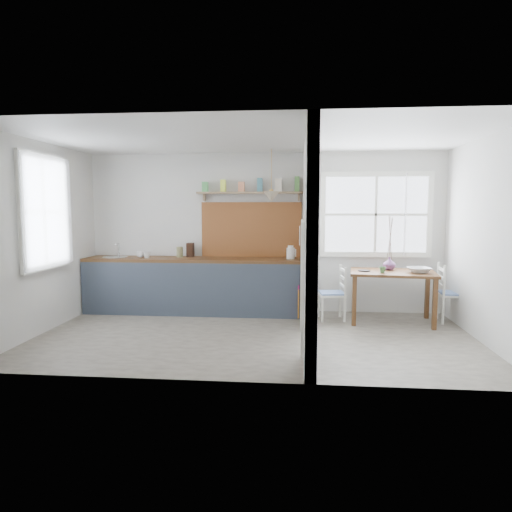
# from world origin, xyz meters

# --- Properties ---
(floor) EXTENTS (5.80, 3.20, 0.01)m
(floor) POSITION_xyz_m (0.00, 0.00, 0.00)
(floor) COLOR gray
(floor) RESTS_ON ground
(ceiling) EXTENTS (5.80, 3.20, 0.01)m
(ceiling) POSITION_xyz_m (0.00, 0.00, 2.60)
(ceiling) COLOR silver
(ceiling) RESTS_ON walls
(walls) EXTENTS (5.81, 3.21, 2.60)m
(walls) POSITION_xyz_m (0.00, 0.00, 1.30)
(walls) COLOR silver
(walls) RESTS_ON floor
(partition) EXTENTS (0.12, 3.20, 2.60)m
(partition) POSITION_xyz_m (0.70, 0.06, 1.45)
(partition) COLOR silver
(partition) RESTS_ON floor
(kitchen_window) EXTENTS (0.10, 1.16, 1.50)m
(kitchen_window) POSITION_xyz_m (-2.87, 0.00, 1.65)
(kitchen_window) COLOR white
(kitchen_window) RESTS_ON walls
(nook_window) EXTENTS (1.76, 0.10, 1.30)m
(nook_window) POSITION_xyz_m (1.80, 1.56, 1.60)
(nook_window) COLOR white
(nook_window) RESTS_ON walls
(counter) EXTENTS (3.50, 0.60, 0.90)m
(counter) POSITION_xyz_m (-1.13, 1.33, 0.46)
(counter) COLOR brown
(counter) RESTS_ON floor
(sink) EXTENTS (0.40, 0.40, 0.02)m
(sink) POSITION_xyz_m (-2.43, 1.30, 0.89)
(sink) COLOR silver
(sink) RESTS_ON counter
(backsplash) EXTENTS (1.65, 0.03, 0.90)m
(backsplash) POSITION_xyz_m (-0.20, 1.58, 1.35)
(backsplash) COLOR brown
(backsplash) RESTS_ON walls
(shelf) EXTENTS (1.75, 0.20, 0.21)m
(shelf) POSITION_xyz_m (-0.20, 1.49, 2.00)
(shelf) COLOR #A0825D
(shelf) RESTS_ON walls
(pendant_lamp) EXTENTS (0.26, 0.26, 0.16)m
(pendant_lamp) POSITION_xyz_m (0.15, 1.15, 1.88)
(pendant_lamp) COLOR beige
(pendant_lamp) RESTS_ON ceiling
(utensil_rail) EXTENTS (0.02, 0.50, 0.02)m
(utensil_rail) POSITION_xyz_m (0.61, 0.90, 1.45)
(utensil_rail) COLOR silver
(utensil_rail) RESTS_ON partition
(dining_table) EXTENTS (1.31, 0.96, 0.76)m
(dining_table) POSITION_xyz_m (1.97, 0.98, 0.38)
(dining_table) COLOR brown
(dining_table) RESTS_ON floor
(chair_left) EXTENTS (0.42, 0.42, 0.82)m
(chair_left) POSITION_xyz_m (1.09, 1.04, 0.41)
(chair_left) COLOR silver
(chair_left) RESTS_ON floor
(chair_right) EXTENTS (0.43, 0.43, 0.88)m
(chair_right) POSITION_xyz_m (2.89, 1.05, 0.44)
(chair_right) COLOR silver
(chair_right) RESTS_ON floor
(kettle) EXTENTS (0.21, 0.18, 0.21)m
(kettle) POSITION_xyz_m (0.45, 1.31, 1.01)
(kettle) COLOR white
(kettle) RESTS_ON counter
(mug_a) EXTENTS (0.13, 0.13, 0.11)m
(mug_a) POSITION_xyz_m (-1.86, 1.20, 0.95)
(mug_a) COLOR silver
(mug_a) RESTS_ON counter
(mug_b) EXTENTS (0.16, 0.16, 0.10)m
(mug_b) POSITION_xyz_m (-2.00, 1.32, 0.95)
(mug_b) COLOR white
(mug_b) RESTS_ON counter
(knife_block) EXTENTS (0.11, 0.15, 0.23)m
(knife_block) POSITION_xyz_m (-1.21, 1.47, 1.02)
(knife_block) COLOR #3F2116
(knife_block) RESTS_ON counter
(jar) EXTENTS (0.12, 0.12, 0.17)m
(jar) POSITION_xyz_m (-1.36, 1.38, 0.99)
(jar) COLOR olive
(jar) RESTS_ON counter
(towel_magenta) EXTENTS (0.02, 0.03, 0.51)m
(towel_magenta) POSITION_xyz_m (0.58, 0.98, 0.28)
(towel_magenta) COLOR #BC1971
(towel_magenta) RESTS_ON counter
(towel_orange) EXTENTS (0.02, 0.03, 0.44)m
(towel_orange) POSITION_xyz_m (0.58, 0.95, 0.25)
(towel_orange) COLOR orange
(towel_orange) RESTS_ON counter
(bowl) EXTENTS (0.38, 0.38, 0.08)m
(bowl) POSITION_xyz_m (2.33, 0.86, 0.80)
(bowl) COLOR silver
(bowl) RESTS_ON dining_table
(table_cup) EXTENTS (0.11, 0.11, 0.09)m
(table_cup) POSITION_xyz_m (1.79, 0.81, 0.81)
(table_cup) COLOR #447742
(table_cup) RESTS_ON dining_table
(plate) EXTENTS (0.23, 0.23, 0.01)m
(plate) POSITION_xyz_m (1.56, 0.97, 0.77)
(plate) COLOR black
(plate) RESTS_ON dining_table
(vase) EXTENTS (0.22, 0.22, 0.20)m
(vase) POSITION_xyz_m (1.96, 1.15, 0.86)
(vase) COLOR #6A3C70
(vase) RESTS_ON dining_table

